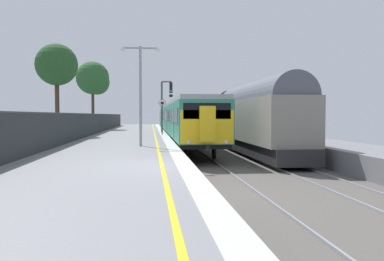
% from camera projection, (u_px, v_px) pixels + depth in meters
% --- Properties ---
extents(ground, '(17.40, 110.00, 1.21)m').
position_uv_depth(ground, '(253.00, 183.00, 12.59)').
color(ground, gray).
extents(commuter_train_at_platform, '(2.83, 41.35, 3.81)m').
position_uv_depth(commuter_train_at_platform, '(178.00, 118.00, 39.43)').
color(commuter_train_at_platform, '#2D846B').
rests_on(commuter_train_at_platform, ground).
extents(freight_train_adjacent_track, '(2.60, 45.50, 4.67)m').
position_uv_depth(freight_train_adjacent_track, '(216.00, 116.00, 39.95)').
color(freight_train_adjacent_track, '#232326').
rests_on(freight_train_adjacent_track, ground).
extents(signal_gantry, '(1.10, 0.24, 4.78)m').
position_uv_depth(signal_gantry, '(165.00, 100.00, 35.81)').
color(signal_gantry, '#47474C').
rests_on(signal_gantry, ground).
extents(speed_limit_sign, '(0.59, 0.08, 2.90)m').
position_uv_depth(speed_limit_sign, '(162.00, 112.00, 31.44)').
color(speed_limit_sign, '#59595B').
rests_on(speed_limit_sign, ground).
extents(platform_lamp_mid, '(2.00, 0.20, 5.17)m').
position_uv_depth(platform_lamp_mid, '(140.00, 87.00, 19.92)').
color(platform_lamp_mid, '#93999E').
rests_on(platform_lamp_mid, ground).
extents(background_tree_left, '(3.28, 3.28, 7.23)m').
position_uv_depth(background_tree_left, '(57.00, 67.00, 30.25)').
color(background_tree_left, '#473323').
rests_on(background_tree_left, ground).
extents(background_tree_centre, '(3.81, 3.79, 7.80)m').
position_uv_depth(background_tree_centre, '(94.00, 79.00, 44.43)').
color(background_tree_centre, '#473323').
rests_on(background_tree_centre, ground).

